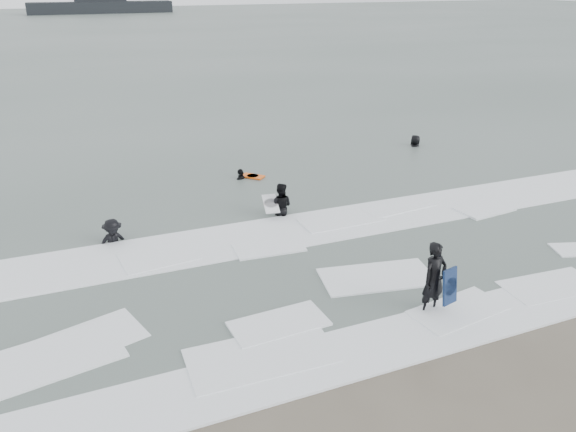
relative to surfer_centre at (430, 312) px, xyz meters
name	(u,v)px	position (x,y,z in m)	size (l,w,h in m)	color
ground	(364,333)	(-2.04, -0.19, 0.00)	(320.00, 320.00, 0.00)	brown
sea	(98,35)	(-2.04, 79.81, 0.06)	(320.00, 320.00, 0.00)	#47544C
surfer_centre	(430,312)	(0.00, 0.00, 0.00)	(0.72, 0.47, 1.98)	black
surfer_wading	(281,216)	(-1.32, 7.33, 0.00)	(0.87, 0.68, 1.78)	black
surfer_breaker	(114,244)	(-7.17, 7.13, 0.00)	(1.11, 0.64, 1.72)	black
surfer_right_near	(241,180)	(-1.48, 11.58, 0.00)	(0.95, 0.40, 1.63)	black
surfer_right_far	(415,147)	(8.17, 13.03, 0.00)	(0.86, 0.56, 1.76)	black
surf_foam	(304,264)	(-2.04, 3.51, 0.04)	(30.03, 9.06, 0.09)	white
bodyboards	(305,212)	(-0.82, 6.25, 0.50)	(2.58, 12.46, 1.25)	#0D1E41
vessel_horizon	(101,6)	(2.99, 132.34, 1.59)	(31.50, 5.62, 4.27)	black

